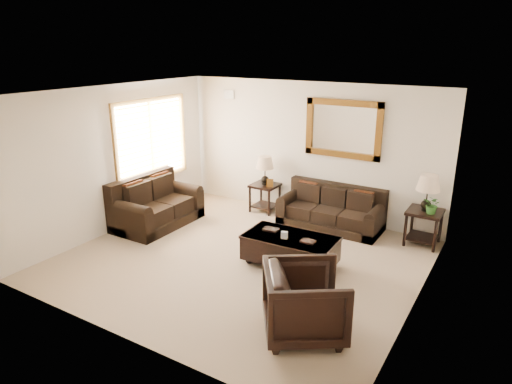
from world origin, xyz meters
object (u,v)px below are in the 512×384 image
Objects in this scene: sofa at (331,212)px; loveseat at (155,207)px; end_table_left at (265,176)px; coffee_table at (290,247)px; armchair at (305,299)px; end_table_right at (427,200)px.

loveseat is at bearing -150.75° from sofa.
loveseat is 2.32m from end_table_left.
coffee_table is 1.83m from armchair.
end_table_right reaches higher than end_table_left.
armchair is at bearing -100.65° from end_table_right.
end_table_left reaches higher than coffee_table.
sofa is 2.02× the size of armchair.
end_table_left is 1.23× the size of armchair.
end_table_right is at bearing 48.16° from coffee_table.
end_table_right reaches higher than armchair.
sofa is at bearing -60.75° from loveseat.
loveseat reaches higher than coffee_table.
armchair reaches higher than loveseat.
armchair is (2.58, -3.48, -0.29)m from end_table_left.
loveseat is 3.07m from coffee_table.
end_table_right is at bearing 1.97° from sofa.
sofa is at bearing -2.91° from end_table_left.
end_table_right is at bearing -69.70° from loveseat.
armchair reaches higher than sofa.
loveseat is at bearing 174.81° from coffee_table.
armchair is (4.04, -1.72, 0.13)m from loveseat.
armchair is (-0.65, -3.46, -0.35)m from end_table_right.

